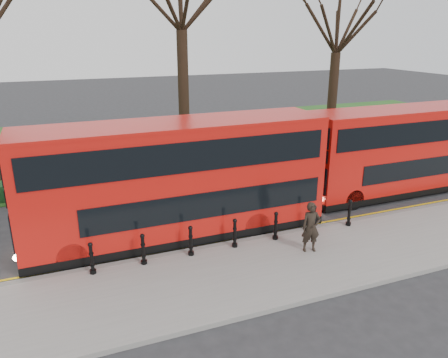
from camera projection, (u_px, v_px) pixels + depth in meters
name	position (u px, v px, depth m)	size (l,w,h in m)	color
ground	(212.00, 236.00, 16.24)	(120.00, 120.00, 0.00)	#28282B
pavement	(246.00, 274.00, 13.58)	(60.00, 4.00, 0.15)	gray
kerb	(222.00, 246.00, 15.33)	(60.00, 0.25, 0.16)	slate
grass_verge	(135.00, 144.00, 29.42)	(60.00, 18.00, 0.06)	#1D4E1A
hedge	(166.00, 173.00, 22.09)	(60.00, 0.90, 0.80)	black
yellow_line_outer	(219.00, 244.00, 15.62)	(60.00, 0.10, 0.01)	yellow
yellow_line_inner	(217.00, 241.00, 15.80)	(60.00, 0.10, 0.01)	yellow
tree_right	(338.00, 20.00, 26.70)	(6.93, 6.93, 10.83)	black
bollard_row	(235.00, 234.00, 14.96)	(9.64, 0.15, 1.00)	black
bus_lead	(177.00, 181.00, 15.51)	(10.79, 2.48, 4.29)	red
bus_rear	(406.00, 151.00, 20.12)	(10.00, 2.30, 3.98)	red
pedestrian	(311.00, 227.00, 14.57)	(0.63, 0.42, 1.74)	black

